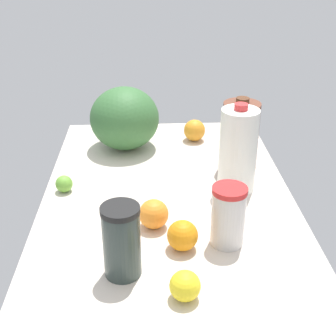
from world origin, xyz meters
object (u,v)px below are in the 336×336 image
orange_loose (154,214)px  tumbler_cup (228,216)px  lime_by_jug (64,184)px  orange_near_front (183,235)px  chocolate_milk_jug (240,136)px  orange_far_back (194,130)px  milk_jug (238,151)px  lemon_beside_bowl (185,286)px  shaker_bottle (122,241)px  watermelon (125,118)px

orange_loose → tumbler_cup: bearing=66.8°
lime_by_jug → orange_near_front: (30.66, 34.44, 1.31)cm
chocolate_milk_jug → lime_by_jug: bearing=-76.4°
chocolate_milk_jug → orange_far_back: size_ratio=3.03×
milk_jug → lime_by_jug: milk_jug is taller
chocolate_milk_jug → milk_jug: bearing=-13.1°
orange_near_front → orange_loose: bearing=-144.8°
chocolate_milk_jug → lemon_beside_bowl: (62.34, -22.93, -8.18)cm
shaker_bottle → tumbler_cup: (-10.86, 26.36, -0.95)cm
orange_far_back → orange_near_front: bearing=-8.0°
milk_jug → orange_far_back: size_ratio=3.41×
shaker_bottle → milk_jug: (-38.71, 33.50, 4.06)cm
watermelon → orange_far_back: bearing=100.9°
shaker_bottle → orange_loose: (-18.91, 7.61, -5.10)cm
tumbler_cup → orange_near_front: (2.03, -11.65, -4.26)cm
shaker_bottle → tumbler_cup: 28.52cm
tumbler_cup → lemon_beside_bowl: bearing=-31.8°
orange_near_front → lemon_beside_bowl: size_ratio=1.14×
shaker_bottle → orange_far_back: 80.77cm
orange_loose → lemon_beside_bowl: size_ratio=1.17×
milk_jug → orange_loose: milk_jug is taller
chocolate_milk_jug → orange_far_back: chocolate_milk_jug is taller
milk_jug → tumbler_cup: 29.18cm
lime_by_jug → orange_near_front: 46.13cm
lime_by_jug → orange_near_front: bearing=48.3°
chocolate_milk_jug → lime_by_jug: size_ratio=4.70×
lemon_beside_bowl → orange_near_front: bearing=177.5°
orange_far_back → watermelon: bearing=-79.1°
watermelon → orange_far_back: size_ratio=3.05×
watermelon → lemon_beside_bowl: bearing=11.1°
watermelon → orange_far_back: watermelon is taller
lime_by_jug → orange_far_back: bearing=130.4°
tumbler_cup → orange_far_back: tumbler_cup is taller
watermelon → tumbler_cup: watermelon is taller
orange_far_back → chocolate_milk_jug: bearing=28.0°
chocolate_milk_jug → orange_near_front: bearing=-26.6°
tumbler_cup → orange_loose: bearing=-113.2°
orange_near_front → orange_far_back: (-68.04, 9.54, 0.15)cm
orange_loose → orange_near_front: orange_loose is taller
watermelon → lemon_beside_bowl: size_ratio=3.59×
orange_loose → shaker_bottle: bearing=-21.9°
watermelon → shaker_bottle: 71.88cm
chocolate_milk_jug → lime_by_jug: chocolate_milk_jug is taller
chocolate_milk_jug → tumbler_cup: size_ratio=1.52×
lemon_beside_bowl → orange_far_back: 86.70cm
watermelon → shaker_bottle: size_ratio=1.37×
orange_far_back → tumbler_cup: bearing=1.8°
milk_jug → orange_far_back: milk_jug is taller
watermelon → shaker_bottle: (71.82, 1.91, -2.21)cm
milk_jug → orange_far_back: (-38.17, -9.26, -9.12)cm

